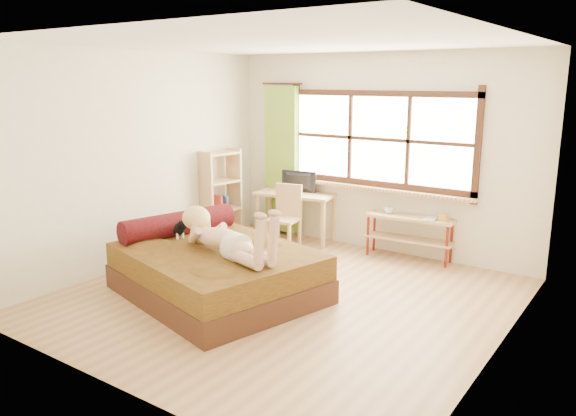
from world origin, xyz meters
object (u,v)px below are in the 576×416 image
Objects in this scene: kitten at (176,227)px; chair at (286,213)px; bookshelf at (220,195)px; pipe_shelf at (410,228)px; woman at (223,225)px; bed at (215,269)px; desk at (295,199)px.

chair reaches higher than kitten.
kitten is 0.24× the size of bookshelf.
bookshelf is (-0.70, 1.57, 0.02)m from kitten.
pipe_shelf is 0.89× the size of bookshelf.
chair is (-0.58, 1.98, -0.34)m from woman.
bed is 1.96m from chair.
bookshelf reaches higher than bed.
chair is (0.09, -0.37, -0.12)m from desk.
pipe_shelf is 2.78m from bookshelf.
kitten is (-0.87, 0.15, -0.19)m from woman.
desk is (-0.66, 2.35, -0.22)m from woman.
pipe_shelf is (1.09, 2.47, -0.42)m from woman.
desk is at bearing 116.21° from bed.
desk is 1.11m from bookshelf.
bed reaches higher than pipe_shelf.
chair is 0.76× the size of pipe_shelf.
bookshelf is at bearing 144.39° from bed.
bed is at bearing 177.23° from woman.
bookshelf reaches higher than pipe_shelf.
chair is at bearing 115.88° from bed.
woman is 2.73m from pipe_shelf.
desk is at bearing 99.39° from kitten.
chair is (0.29, 1.83, -0.15)m from kitten.
bed is at bearing -41.77° from bookshelf.
kitten reaches higher than pipe_shelf.
bookshelf is at bearing -169.25° from pipe_shelf.
desk is 1.03× the size of pipe_shelf.
kitten is 2.21m from desk.
kitten is (-0.67, 0.09, 0.37)m from bed.
bed is 2.09× the size of pipe_shelf.
bed is 1.85× the size of bookshelf.
bookshelf is (-1.00, -0.26, 0.18)m from chair.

